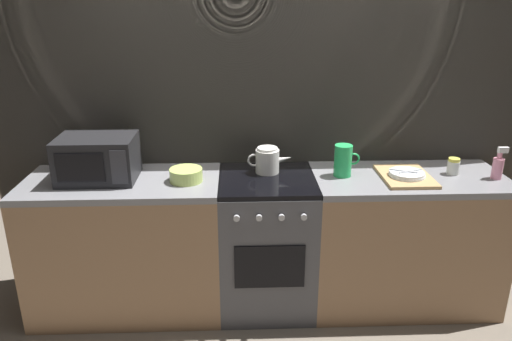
{
  "coord_description": "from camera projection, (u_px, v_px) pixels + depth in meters",
  "views": [
    {
      "loc": [
        -0.18,
        -2.81,
        1.98
      ],
      "look_at": [
        -0.07,
        0.0,
        0.95
      ],
      "focal_mm": 34.15,
      "sensor_mm": 36.0,
      "label": 1
    }
  ],
  "objects": [
    {
      "name": "spice_jar",
      "position": [
        453.0,
        166.0,
        3.07
      ],
      "size": [
        0.08,
        0.08,
        0.1
      ],
      "color": "silver",
      "rests_on": "counter_right"
    },
    {
      "name": "counter_right",
      "position": [
        403.0,
        240.0,
        3.21
      ],
      "size": [
        1.2,
        0.6,
        0.9
      ],
      "color": "#997251",
      "rests_on": "ground_plane"
    },
    {
      "name": "stove_unit",
      "position": [
        267.0,
        242.0,
        3.17
      ],
      "size": [
        0.6,
        0.63,
        0.9
      ],
      "color": "#4C4C51",
      "rests_on": "ground_plane"
    },
    {
      "name": "kettle",
      "position": [
        268.0,
        160.0,
        3.08
      ],
      "size": [
        0.28,
        0.15,
        0.17
      ],
      "color": "white",
      "rests_on": "stove_unit"
    },
    {
      "name": "back_wall",
      "position": [
        264.0,
        118.0,
        3.22
      ],
      "size": [
        3.6,
        0.05,
        2.4
      ],
      "color": "#A39989",
      "rests_on": "ground_plane"
    },
    {
      "name": "microwave",
      "position": [
        98.0,
        158.0,
        2.95
      ],
      "size": [
        0.46,
        0.35,
        0.27
      ],
      "color": "black",
      "rests_on": "counter_left"
    },
    {
      "name": "mixing_bowl",
      "position": [
        186.0,
        175.0,
        2.95
      ],
      "size": [
        0.2,
        0.2,
        0.08
      ],
      "primitive_type": "cylinder",
      "color": "#B7D166",
      "rests_on": "counter_left"
    },
    {
      "name": "ground_plane",
      "position": [
        266.0,
        301.0,
        3.33
      ],
      "size": [
        8.0,
        8.0,
        0.0
      ],
      "primitive_type": "plane",
      "color": "#6B6054"
    },
    {
      "name": "dish_pile",
      "position": [
        406.0,
        175.0,
        3.01
      ],
      "size": [
        0.3,
        0.4,
        0.06
      ],
      "color": "tan",
      "rests_on": "counter_right"
    },
    {
      "name": "counter_left",
      "position": [
        127.0,
        245.0,
        3.14
      ],
      "size": [
        1.2,
        0.6,
        0.9
      ],
      "color": "#997251",
      "rests_on": "ground_plane"
    },
    {
      "name": "spray_bottle",
      "position": [
        498.0,
        166.0,
        2.98
      ],
      "size": [
        0.08,
        0.06,
        0.2
      ],
      "color": "pink",
      "rests_on": "counter_right"
    },
    {
      "name": "pitcher",
      "position": [
        343.0,
        161.0,
        3.02
      ],
      "size": [
        0.16,
        0.11,
        0.2
      ],
      "color": "green",
      "rests_on": "counter_right"
    }
  ]
}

